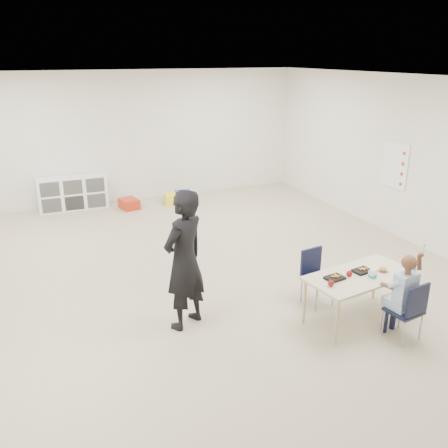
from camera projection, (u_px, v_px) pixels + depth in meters
name	position (u px, v px, depth m)	size (l,w,h in m)	color
room	(193.00, 189.00, 6.33)	(9.00, 9.02, 2.80)	#C1B595
table	(358.00, 297.00, 5.78)	(1.42, 0.85, 0.61)	beige
chair_near	(404.00, 309.00, 5.38)	(0.36, 0.33, 0.73)	black
chair_far	(318.00, 278.00, 6.13)	(0.36, 0.33, 0.73)	black
child	(406.00, 293.00, 5.31)	(0.49, 0.49, 1.16)	#ABC8E8
lunch_tray_near	(362.00, 271.00, 5.74)	(0.22, 0.16, 0.03)	black
lunch_tray_far	(335.00, 278.00, 5.56)	(0.22, 0.16, 0.03)	black
milk_carton	(372.00, 274.00, 5.57)	(0.07, 0.07, 0.10)	white
bread_roll	(383.00, 269.00, 5.74)	(0.09, 0.09, 0.07)	#B77E4B
apple_near	(349.00, 274.00, 5.62)	(0.07, 0.07, 0.07)	maroon
apple_far	(331.00, 283.00, 5.38)	(0.07, 0.07, 0.07)	maroon
cubby_shelf	(73.00, 193.00, 9.95)	(1.40, 0.40, 0.70)	white
rules_poster	(395.00, 165.00, 8.35)	(0.02, 0.60, 0.80)	white
adult	(184.00, 260.00, 5.49)	(0.62, 0.41, 1.70)	black
bin_red	(129.00, 204.00, 10.05)	(0.33, 0.43, 0.21)	#B32811
bin_yellow	(172.00, 198.00, 10.43)	(0.33, 0.42, 0.21)	yellow
bin_blue	(184.00, 197.00, 10.52)	(0.35, 0.45, 0.22)	#153BA3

